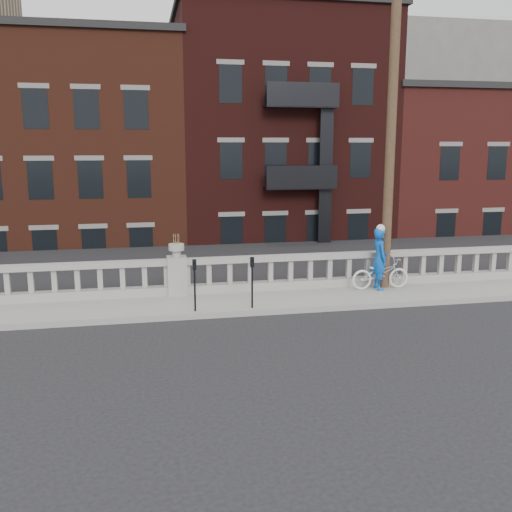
{
  "coord_description": "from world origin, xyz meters",
  "views": [
    {
      "loc": [
        -0.91,
        -12.07,
        4.35
      ],
      "look_at": [
        2.15,
        3.2,
        1.33
      ],
      "focal_mm": 40.0,
      "sensor_mm": 36.0,
      "label": 1
    }
  ],
  "objects": [
    {
      "name": "planter_pedestal",
      "position": [
        0.0,
        3.95,
        0.83
      ],
      "size": [
        0.55,
        0.55,
        1.76
      ],
      "color": "gray",
      "rests_on": "sidewalk"
    },
    {
      "name": "lower_level",
      "position": [
        0.56,
        23.04,
        2.63
      ],
      "size": [
        80.0,
        44.0,
        20.8
      ],
      "color": "#605E59",
      "rests_on": "ground"
    },
    {
      "name": "parking_meter_e",
      "position": [
        1.84,
        2.15,
        1.0
      ],
      "size": [
        0.1,
        0.09,
        1.36
      ],
      "color": "black",
      "rests_on": "sidewalk"
    },
    {
      "name": "sidewalk",
      "position": [
        0.0,
        3.0,
        0.07
      ],
      "size": [
        32.0,
        2.2,
        0.15
      ],
      "primitive_type": "cube",
      "color": "gray",
      "rests_on": "ground"
    },
    {
      "name": "parking_meter_d",
      "position": [
        0.34,
        2.15,
        1.0
      ],
      "size": [
        0.1,
        0.09,
        1.36
      ],
      "color": "black",
      "rests_on": "sidewalk"
    },
    {
      "name": "bicycle",
      "position": [
        5.98,
        3.44,
        0.61
      ],
      "size": [
        1.78,
        0.65,
        0.93
      ],
      "primitive_type": "imported",
      "rotation": [
        0.0,
        0.0,
        1.59
      ],
      "color": "silver",
      "rests_on": "sidewalk"
    },
    {
      "name": "ground",
      "position": [
        0.0,
        0.0,
        0.0
      ],
      "size": [
        120.0,
        120.0,
        0.0
      ],
      "primitive_type": "plane",
      "color": "black",
      "rests_on": "ground"
    },
    {
      "name": "balustrade",
      "position": [
        0.0,
        3.95,
        0.64
      ],
      "size": [
        28.0,
        0.34,
        1.03
      ],
      "color": "gray",
      "rests_on": "sidewalk"
    },
    {
      "name": "cyclist",
      "position": [
        5.91,
        3.39,
        1.07
      ],
      "size": [
        0.45,
        0.68,
        1.84
      ],
      "primitive_type": "imported",
      "rotation": [
        0.0,
        0.0,
        1.55
      ],
      "color": "#0C4FB5",
      "rests_on": "sidewalk"
    },
    {
      "name": "utility_pole",
      "position": [
        6.2,
        3.6,
        5.24
      ],
      "size": [
        1.6,
        0.28,
        10.0
      ],
      "color": "#422D1E",
      "rests_on": "sidewalk"
    }
  ]
}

